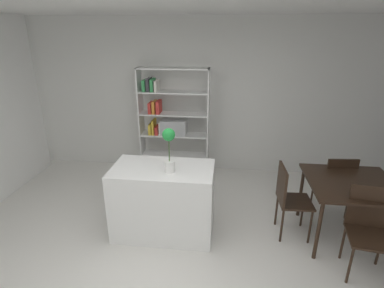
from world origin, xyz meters
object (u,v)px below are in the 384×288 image
(potted_plant_on_island, at_px, (169,147))
(dining_chair_island_side, at_px, (288,195))
(kitchen_island, at_px, (164,200))
(open_bookshelf, at_px, (169,123))
(dining_table, at_px, (352,188))
(dining_chair_near, at_px, (369,224))
(dining_chair_far, at_px, (336,181))

(potted_plant_on_island, bearing_deg, dining_chair_island_side, 8.56)
(kitchen_island, bearing_deg, open_bookshelf, 97.75)
(dining_chair_island_side, bearing_deg, dining_table, -91.96)
(open_bookshelf, bearing_deg, potted_plant_on_island, -79.20)
(dining_chair_near, bearing_deg, kitchen_island, 179.09)
(potted_plant_on_island, bearing_deg, dining_table, 5.81)
(dining_chair_far, xyz_separation_m, dining_chair_near, (0.01, -1.04, 0.03))
(kitchen_island, distance_m, open_bookshelf, 1.76)
(open_bookshelf, xyz_separation_m, dining_chair_near, (2.53, -2.04, -0.42))
(kitchen_island, height_order, dining_chair_island_side, dining_chair_island_side)
(dining_chair_island_side, distance_m, dining_chair_far, 0.91)
(kitchen_island, height_order, dining_chair_far, kitchen_island)
(dining_table, distance_m, dining_chair_far, 0.55)
(potted_plant_on_island, relative_size, open_bookshelf, 0.28)
(kitchen_island, xyz_separation_m, dining_chair_island_side, (1.56, 0.13, 0.11))
(kitchen_island, xyz_separation_m, dining_table, (2.29, 0.13, 0.25))
(potted_plant_on_island, bearing_deg, dining_chair_near, -7.63)
(open_bookshelf, bearing_deg, kitchen_island, -82.25)
(kitchen_island, bearing_deg, potted_plant_on_island, -39.47)
(dining_chair_island_side, bearing_deg, potted_plant_on_island, 96.32)
(potted_plant_on_island, xyz_separation_m, dining_chair_far, (2.19, 0.74, -0.69))
(potted_plant_on_island, distance_m, dining_chair_far, 2.42)
(open_bookshelf, height_order, dining_table, open_bookshelf)
(open_bookshelf, distance_m, dining_chair_far, 2.76)
(open_bookshelf, xyz_separation_m, dining_table, (2.52, -1.53, -0.28))
(potted_plant_on_island, xyz_separation_m, open_bookshelf, (-0.33, 1.75, -0.24))
(dining_table, relative_size, dining_chair_far, 1.14)
(kitchen_island, distance_m, dining_chair_island_side, 1.57)
(dining_table, height_order, dining_chair_far, dining_chair_far)
(dining_table, bearing_deg, potted_plant_on_island, -174.19)
(kitchen_island, relative_size, dining_chair_island_side, 1.33)
(open_bookshelf, xyz_separation_m, dining_chair_far, (2.53, -1.01, -0.45))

